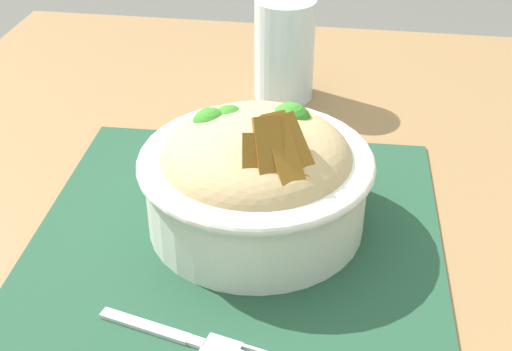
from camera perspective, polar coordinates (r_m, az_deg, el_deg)
The scene contains 5 objects.
table at distance 0.62m, azimuth -2.83°, elevation -12.94°, with size 1.10×0.80×0.73m.
placemat at distance 0.57m, azimuth -2.08°, elevation -7.17°, with size 0.41×0.35×0.00m, color #1E422D.
bowl at distance 0.58m, azimuth 0.00°, elevation 0.13°, with size 0.22×0.22×0.13m.
fork at distance 0.51m, azimuth -5.40°, elevation -13.46°, with size 0.05×0.13×0.00m.
drinking_glass at distance 0.81m, azimuth 2.36°, elevation 9.92°, with size 0.07×0.07×0.12m.
Camera 1 is at (0.42, 0.09, 1.10)m, focal length 48.28 mm.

